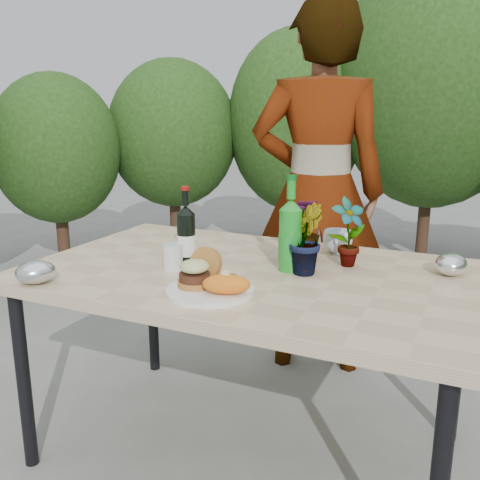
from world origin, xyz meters
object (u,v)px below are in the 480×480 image
at_px(dinner_plate, 210,291).
at_px(person, 318,192).
at_px(patio_table, 249,285).
at_px(wine_bottle, 186,237).

distance_m(dinner_plate, person, 1.13).
xyz_separation_m(dinner_plate, person, (0.01, 1.12, 0.16)).
relative_size(dinner_plate, person, 0.15).
xyz_separation_m(patio_table, person, (0.00, 0.84, 0.22)).
xyz_separation_m(wine_bottle, person, (0.24, 0.88, 0.05)).
distance_m(dinner_plate, wine_bottle, 0.34).
bearing_deg(dinner_plate, patio_table, 87.60).
height_order(dinner_plate, wine_bottle, wine_bottle).
relative_size(patio_table, wine_bottle, 5.41).
bearing_deg(person, wine_bottle, 57.48).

